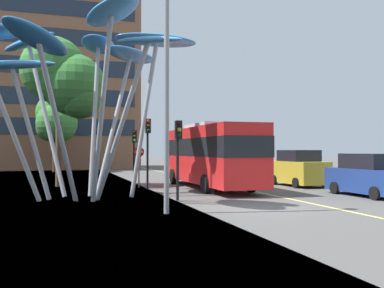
# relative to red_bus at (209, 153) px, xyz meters

# --- Properties ---
(ground) EXTENTS (120.00, 240.00, 0.10)m
(ground) POSITION_rel_red_bus_xyz_m (-1.77, -8.44, -2.07)
(ground) COLOR #54514F
(red_bus) EXTENTS (2.82, 11.23, 3.69)m
(red_bus) POSITION_rel_red_bus_xyz_m (0.00, 0.00, 0.00)
(red_bus) COLOR red
(red_bus) RESTS_ON ground
(leaf_sculpture) EXTENTS (11.97, 10.24, 8.17)m
(leaf_sculpture) POSITION_rel_red_bus_xyz_m (-7.59, -3.70, 4.51)
(leaf_sculpture) COLOR #9EA0A5
(leaf_sculpture) RESTS_ON ground
(traffic_light_kerb_near) EXTENTS (0.28, 0.42, 3.44)m
(traffic_light_kerb_near) POSITION_rel_red_bus_xyz_m (-3.39, -5.53, 0.48)
(traffic_light_kerb_near) COLOR black
(traffic_light_kerb_near) RESTS_ON ground
(traffic_light_kerb_far) EXTENTS (0.28, 0.42, 3.91)m
(traffic_light_kerb_far) POSITION_rel_red_bus_xyz_m (-3.54, 0.18, 0.81)
(traffic_light_kerb_far) COLOR black
(traffic_light_kerb_far) RESTS_ON ground
(traffic_light_island_mid) EXTENTS (0.28, 0.42, 3.45)m
(traffic_light_island_mid) POSITION_rel_red_bus_xyz_m (-3.58, 4.35, 0.49)
(traffic_light_island_mid) COLOR black
(traffic_light_island_mid) RESTS_ON ground
(car_parked_mid) EXTENTS (1.94, 4.55, 2.01)m
(car_parked_mid) POSITION_rel_red_bus_xyz_m (5.70, -6.48, -1.07)
(car_parked_mid) COLOR navy
(car_parked_mid) RESTS_ON ground
(car_parked_far) EXTENTS (2.09, 4.13, 2.17)m
(car_parked_far) POSITION_rel_red_bus_xyz_m (5.62, -0.41, -0.99)
(car_parked_far) COLOR gold
(car_parked_far) RESTS_ON ground
(car_side_street) EXTENTS (1.93, 4.41, 2.13)m
(car_side_street) POSITION_rel_red_bus_xyz_m (5.26, 6.93, -1.02)
(car_side_street) COLOR silver
(car_side_street) RESTS_ON ground
(car_far_side) EXTENTS (2.06, 3.85, 2.14)m
(car_far_side) POSITION_rel_red_bus_xyz_m (5.52, 14.07, -1.03)
(car_far_side) COLOR #2D5138
(car_far_side) RESTS_ON ground
(street_lamp) EXTENTS (1.55, 0.44, 7.98)m
(street_lamp) POSITION_rel_red_bus_xyz_m (-4.45, -8.99, 3.03)
(street_lamp) COLOR gray
(street_lamp) RESTS_ON ground
(tree_pavement_near) EXTENTS (4.96, 4.27, 8.98)m
(tree_pavement_near) POSITION_rel_red_bus_xyz_m (-8.01, 3.43, 4.37)
(tree_pavement_near) COLOR brown
(tree_pavement_near) RESTS_ON ground
(tree_pavement_far) EXTENTS (4.01, 4.73, 7.76)m
(tree_pavement_far) POSITION_rel_red_bus_xyz_m (-8.48, 20.75, 3.15)
(tree_pavement_far) COLOR brown
(tree_pavement_far) RESTS_ON ground
(pedestrian) EXTENTS (0.34, 0.34, 1.76)m
(pedestrian) POSITION_rel_red_bus_xyz_m (-0.96, -3.18, -1.13)
(pedestrian) COLOR #2D3342
(pedestrian) RESTS_ON ground
(no_entry_sign) EXTENTS (0.60, 0.12, 2.37)m
(no_entry_sign) POSITION_rel_red_bus_xyz_m (-3.80, 1.47, -0.43)
(no_entry_sign) COLOR gray
(no_entry_sign) RESTS_ON ground
(backdrop_building) EXTENTS (24.21, 11.86, 25.74)m
(backdrop_building) POSITION_rel_red_bus_xyz_m (-11.37, 30.63, 10.86)
(backdrop_building) COLOR brown
(backdrop_building) RESTS_ON ground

